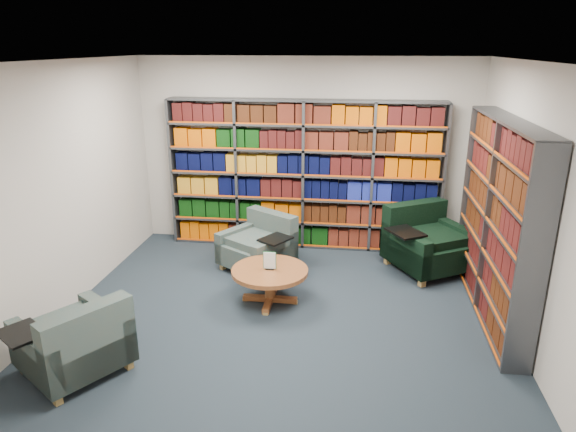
# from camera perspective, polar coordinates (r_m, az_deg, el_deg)

# --- Properties ---
(room_shell) EXTENTS (5.02, 5.02, 2.82)m
(room_shell) POSITION_cam_1_polar(r_m,az_deg,el_deg) (5.32, -0.87, 1.53)
(room_shell) COLOR black
(room_shell) RESTS_ON ground
(bookshelf_back) EXTENTS (4.00, 0.28, 2.20)m
(bookshelf_back) POSITION_cam_1_polar(r_m,az_deg,el_deg) (7.63, 1.77, 4.48)
(bookshelf_back) COLOR #47494F
(bookshelf_back) RESTS_ON ground
(bookshelf_right) EXTENTS (0.28, 2.50, 2.20)m
(bookshelf_right) POSITION_cam_1_polar(r_m,az_deg,el_deg) (6.13, 22.24, -0.51)
(bookshelf_right) COLOR #47494F
(bookshelf_right) RESTS_ON ground
(chair_teal_left) EXTENTS (1.13, 1.13, 0.74)m
(chair_teal_left) POSITION_cam_1_polar(r_m,az_deg,el_deg) (7.11, -3.03, -3.39)
(chair_teal_left) COLOR #0D3340
(chair_teal_left) RESTS_ON ground
(chair_green_right) EXTENTS (1.31, 1.31, 0.87)m
(chair_green_right) POSITION_cam_1_polar(r_m,az_deg,el_deg) (7.31, 14.97, -2.98)
(chair_green_right) COLOR black
(chair_green_right) RESTS_ON ground
(chair_teal_front) EXTENTS (1.17, 1.17, 0.77)m
(chair_teal_front) POSITION_cam_1_polar(r_m,az_deg,el_deg) (5.28, -22.41, -13.08)
(chair_teal_front) COLOR #0D3340
(chair_teal_front) RESTS_ON ground
(coffee_table) EXTENTS (0.91, 0.91, 0.64)m
(coffee_table) POSITION_cam_1_polar(r_m,az_deg,el_deg) (6.13, -2.04, -6.67)
(coffee_table) COLOR #9B602D
(coffee_table) RESTS_ON ground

